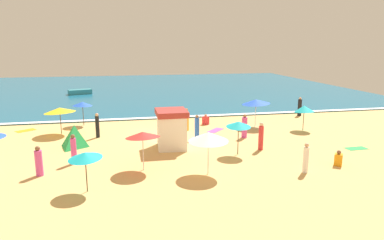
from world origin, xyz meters
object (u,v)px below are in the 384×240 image
at_px(beach_umbrella_5, 239,124).
at_px(beachgoer_8, 300,107).
at_px(lifeguard_cabana, 172,129).
at_px(beachgoer_10, 97,126).
at_px(beach_umbrella_1, 82,104).
at_px(beachgoer_9, 206,120).
at_px(beach_umbrella_6, 304,109).
at_px(beachgoer_0, 244,127).
at_px(beach_umbrella_8, 208,137).
at_px(beachgoer_3, 74,150).
at_px(beach_umbrella_4, 60,110).
at_px(small_boat_0, 80,92).
at_px(beachgoer_1, 338,159).
at_px(beach_umbrella_0, 256,102).
at_px(beach_umbrella_3, 85,156).
at_px(beach_tent, 75,136).
at_px(beachgoer_2, 39,162).
at_px(beachgoer_6, 306,158).
at_px(beachgoer_4, 197,128).
at_px(beach_umbrella_9, 143,135).
at_px(beachgoer_5, 186,120).

distance_m(beach_umbrella_5, beachgoer_8, 14.02).
bearing_deg(lifeguard_cabana, beachgoer_10, 143.85).
relative_size(beach_umbrella_1, beachgoer_9, 2.48).
bearing_deg(beachgoer_10, beach_umbrella_1, 108.31).
relative_size(beach_umbrella_6, beachgoer_0, 1.16).
height_order(lifeguard_cabana, beachgoer_10, lifeguard_cabana).
xyz_separation_m(beach_umbrella_8, beachgoer_3, (-7.10, 3.13, -1.21)).
distance_m(lifeguard_cabana, beach_umbrella_4, 9.27).
xyz_separation_m(beachgoer_8, small_boat_0, (-21.96, 18.35, -0.42)).
bearing_deg(beachgoer_1, beachgoer_3, 167.30).
bearing_deg(beachgoer_9, beach_umbrella_8, -103.00).
xyz_separation_m(beach_umbrella_8, beachgoer_10, (-6.13, 8.72, -1.15)).
height_order(lifeguard_cabana, beach_umbrella_0, lifeguard_cabana).
bearing_deg(beach_umbrella_3, beachgoer_9, 54.92).
relative_size(beach_umbrella_3, beachgoer_9, 2.47).
bearing_deg(beach_tent, beachgoer_8, 17.96).
relative_size(beach_umbrella_4, beachgoer_2, 2.04).
xyz_separation_m(beach_umbrella_3, beachgoer_6, (11.16, 0.23, -0.96)).
xyz_separation_m(beach_umbrella_8, beachgoer_9, (2.60, 11.26, -1.66)).
bearing_deg(beach_tent, beachgoer_3, -84.11).
bearing_deg(beach_umbrella_3, beach_umbrella_8, 9.78).
height_order(beach_umbrella_5, beachgoer_1, beach_umbrella_5).
bearing_deg(beachgoer_4, beach_umbrella_5, -66.81).
height_order(beach_umbrella_0, beach_umbrella_3, beach_umbrella_0).
bearing_deg(beach_umbrella_9, beach_umbrella_6, 26.45).
distance_m(beachgoer_5, beachgoer_6, 11.22).
distance_m(beach_umbrella_0, beach_umbrella_5, 7.76).
bearing_deg(beach_umbrella_3, beachgoer_5, 57.70).
bearing_deg(beach_tent, beach_umbrella_8, -41.79).
bearing_deg(beach_umbrella_1, beachgoer_3, -87.52).
distance_m(beachgoer_4, beachgoer_8, 12.87).
height_order(beach_umbrella_4, beach_umbrella_9, beach_umbrella_9).
height_order(beachgoer_4, beachgoer_10, beachgoer_10).
distance_m(beach_umbrella_1, beachgoer_0, 13.54).
relative_size(beachgoer_3, beachgoer_5, 0.96).
bearing_deg(beachgoer_4, beachgoer_0, -5.63).
bearing_deg(beachgoer_3, beachgoer_6, -17.86).
xyz_separation_m(beach_tent, beachgoer_4, (8.37, 0.22, 0.09)).
bearing_deg(beachgoer_6, beach_umbrella_0, 82.98).
distance_m(beachgoer_5, beachgoer_10, 6.77).
xyz_separation_m(beach_umbrella_0, beachgoer_3, (-13.52, -6.52, -1.26)).
distance_m(beachgoer_6, beachgoer_8, 15.56).
bearing_deg(small_boat_0, beachgoer_4, -66.51).
relative_size(beachgoer_5, beachgoer_8, 1.01).
height_order(beach_umbrella_6, beachgoer_2, beach_umbrella_6).
bearing_deg(beachgoer_4, lifeguard_cabana, -139.47).
relative_size(beach_umbrella_3, beachgoer_3, 1.28).
bearing_deg(beach_umbrella_6, beach_umbrella_0, 150.54).
relative_size(beach_umbrella_9, beachgoer_5, 1.34).
xyz_separation_m(beach_umbrella_1, beachgoer_9, (10.13, -1.69, -1.45)).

